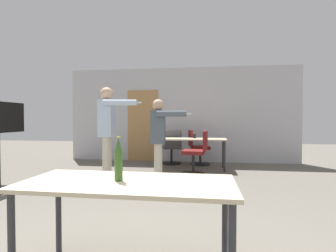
# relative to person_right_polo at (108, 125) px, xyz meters

# --- Properties ---
(back_wall) EXTENTS (6.55, 0.12, 2.67)m
(back_wall) POSITION_rel_person_right_polo_xyz_m (1.12, 2.71, 0.23)
(back_wall) COLOR #BCBCC1
(back_wall) RESTS_ON ground_plane
(conference_table_near) EXTENTS (1.60, 0.70, 0.74)m
(conference_table_near) POSITION_rel_person_right_polo_xyz_m (1.27, -2.87, -0.44)
(conference_table_near) COLOR #C6B793
(conference_table_near) RESTS_ON ground_plane
(conference_table_far) EXTENTS (1.73, 0.65, 0.74)m
(conference_table_far) POSITION_rel_person_right_polo_xyz_m (1.48, 1.57, -0.44)
(conference_table_far) COLOR #C6B793
(conference_table_far) RESTS_ON ground_plane
(person_right_polo) EXTENTS (0.88, 0.64, 1.82)m
(person_right_polo) POSITION_rel_person_right_polo_xyz_m (0.00, 0.00, 0.00)
(person_right_polo) COLOR beige
(person_right_polo) RESTS_ON ground_plane
(person_center_tall) EXTENTS (0.77, 0.65, 1.58)m
(person_center_tall) POSITION_rel_person_right_polo_xyz_m (0.99, 0.03, -0.16)
(person_center_tall) COLOR beige
(person_center_tall) RESTS_ON ground_plane
(office_chair_side_rolled) EXTENTS (0.59, 0.63, 0.92)m
(office_chair_side_rolled) POSITION_rel_person_right_polo_xyz_m (0.96, 2.17, -0.68)
(office_chair_side_rolled) COLOR black
(office_chair_side_rolled) RESTS_ON ground_plane
(office_chair_far_right) EXTENTS (0.57, 0.52, 0.95)m
(office_chair_far_right) POSITION_rel_person_right_polo_xyz_m (1.66, 0.93, -0.65)
(office_chair_far_right) COLOR black
(office_chair_far_right) RESTS_ON ground_plane
(office_chair_near_pushed) EXTENTS (0.60, 0.54, 0.92)m
(office_chair_near_pushed) POSITION_rel_person_right_polo_xyz_m (1.64, 2.19, -0.68)
(office_chair_near_pushed) COLOR black
(office_chair_near_pushed) RESTS_ON ground_plane
(beer_bottle) EXTENTS (0.06, 0.06, 0.34)m
(beer_bottle) POSITION_rel_person_right_polo_xyz_m (1.19, -2.87, -0.20)
(beer_bottle) COLOR #2D511E
(beer_bottle) RESTS_ON conference_table_near
(drink_cup) EXTENTS (0.07, 0.07, 0.11)m
(drink_cup) POSITION_rel_person_right_polo_xyz_m (1.58, 1.73, -0.31)
(drink_cup) COLOR #232328
(drink_cup) RESTS_ON conference_table_far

